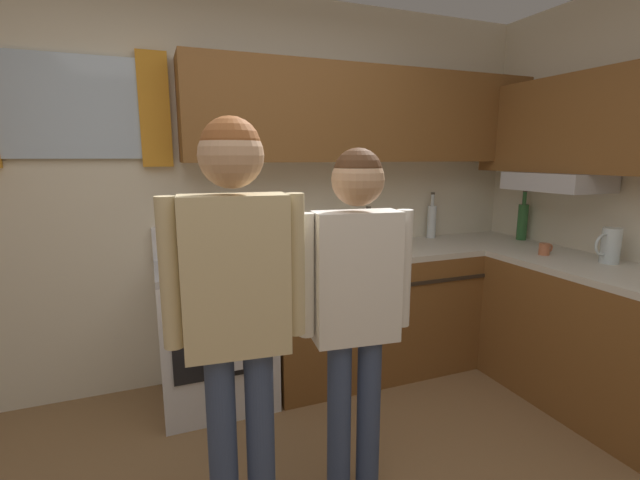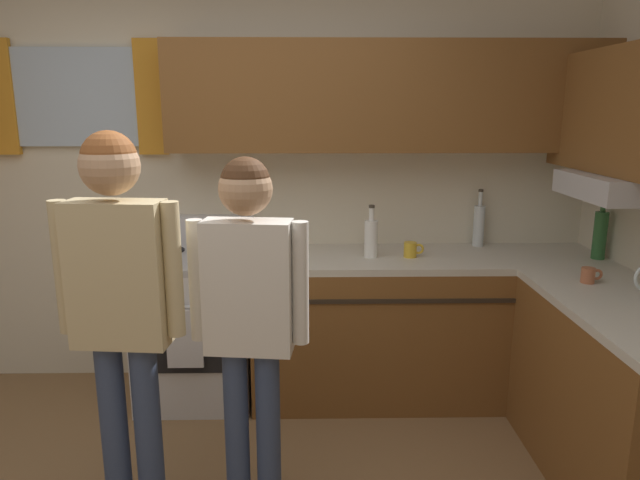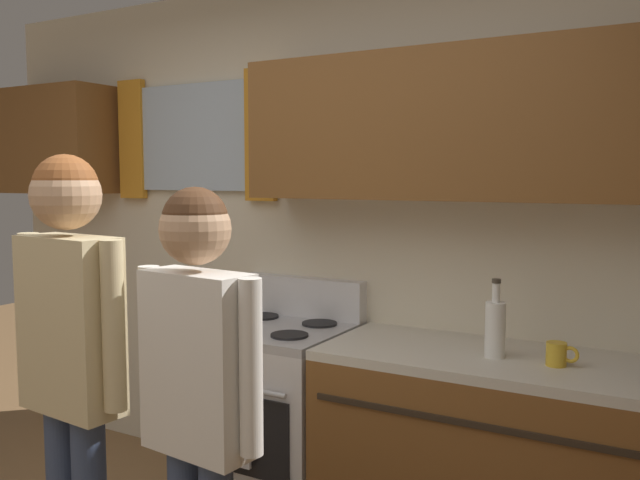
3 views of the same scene
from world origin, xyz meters
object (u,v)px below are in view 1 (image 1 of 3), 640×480
stove_oven (215,330)px  bottle_milk_white (368,234)px  bottle_tall_clear (432,220)px  bottle_wine_green (523,221)px  adult_left (236,292)px  adult_in_plaid (356,291)px  cup_terracotta (545,249)px  mug_mustard_yellow (398,242)px  water_pitcher (610,245)px

stove_oven → bottle_milk_white: bottle_milk_white is taller
bottle_tall_clear → bottle_wine_green: bottle_wine_green is taller
bottle_milk_white → adult_left: size_ratio=0.19×
bottle_milk_white → adult_left: bearing=-135.3°
bottle_milk_white → adult_in_plaid: bearing=-119.9°
bottle_milk_white → bottle_wine_green: (1.33, -0.06, 0.03)m
stove_oven → adult_left: size_ratio=0.65×
cup_terracotta → mug_mustard_yellow: (-0.81, 0.53, 0.01)m
bottle_wine_green → adult_left: (-2.45, -1.04, 0.01)m
stove_oven → bottle_tall_clear: bottle_tall_clear is taller
bottle_tall_clear → water_pitcher: size_ratio=1.67×
bottle_tall_clear → mug_mustard_yellow: 0.56m
stove_oven → water_pitcher: water_pitcher is taller
bottle_wine_green → adult_left: adult_left is taller
bottle_milk_white → bottle_tall_clear: bearing=20.8°
bottle_milk_white → cup_terracotta: bearing=-26.9°
cup_terracotta → adult_in_plaid: bearing=-162.3°
bottle_milk_white → bottle_wine_green: bearing=-2.6°
bottle_wine_green → water_pitcher: size_ratio=1.79×
stove_oven → adult_in_plaid: bearing=-67.9°
bottle_tall_clear → stove_oven: bearing=-172.3°
stove_oven → bottle_tall_clear: (1.78, 0.24, 0.57)m
adult_left → adult_in_plaid: (0.51, 0.04, -0.06)m
adult_left → adult_in_plaid: bearing=4.5°
bottle_tall_clear → adult_left: bearing=-143.1°
bottle_tall_clear → water_pitcher: bearing=-65.7°
bottle_milk_white → bottle_wine_green: 1.34m
bottle_tall_clear → mug_mustard_yellow: bottle_tall_clear is taller
cup_terracotta → adult_in_plaid: adult_in_plaid is taller
bottle_tall_clear → bottle_wine_green: 0.70m
stove_oven → bottle_tall_clear: 1.88m
mug_mustard_yellow → adult_left: bearing=-141.0°
mug_mustard_yellow → adult_in_plaid: adult_in_plaid is taller
bottle_milk_white → bottle_tall_clear: size_ratio=0.85×
adult_in_plaid → stove_oven: bearing=112.1°
water_pitcher → adult_left: adult_left is taller
bottle_wine_green → adult_left: 2.67m
water_pitcher → stove_oven: bearing=158.9°
bottle_wine_green → adult_in_plaid: 2.19m
bottle_wine_green → cup_terracotta: 0.56m
bottle_wine_green → cup_terracotta: size_ratio=3.62×
bottle_wine_green → water_pitcher: bearing=-97.8°
cup_terracotta → water_pitcher: size_ratio=0.49×
bottle_wine_green → cup_terracotta: bearing=-120.8°
bottle_wine_green → adult_in_plaid: adult_in_plaid is taller
mug_mustard_yellow → stove_oven: bearing=178.3°
cup_terracotta → bottle_milk_white: bearing=153.1°
stove_oven → adult_left: (-0.06, -1.14, 0.59)m
stove_oven → cup_terracotta: stove_oven is taller
mug_mustard_yellow → adult_left: 1.75m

